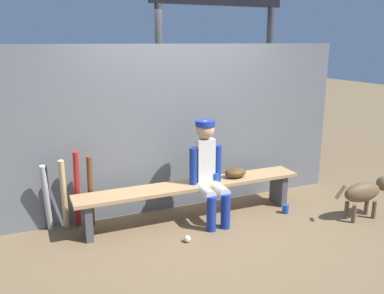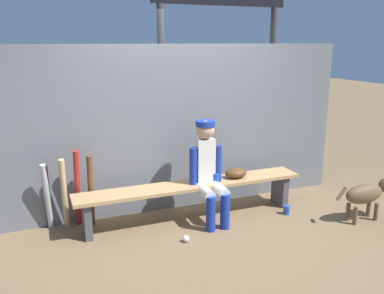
{
  "view_description": "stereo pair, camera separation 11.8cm",
  "coord_description": "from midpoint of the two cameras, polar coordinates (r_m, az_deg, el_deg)",
  "views": [
    {
      "loc": [
        -1.78,
        -4.18,
        2.09
      ],
      "look_at": [
        0.0,
        0.0,
        0.9
      ],
      "focal_mm": 37.83,
      "sensor_mm": 36.0,
      "label": 1
    },
    {
      "loc": [
        -1.67,
        -4.23,
        2.09
      ],
      "look_at": [
        0.0,
        0.0,
        0.9
      ],
      "focal_mm": 37.83,
      "sensor_mm": 36.0,
      "label": 2
    }
  ],
  "objects": [
    {
      "name": "baseball_glove",
      "position": [
        5.05,
        6.89,
        -3.66
      ],
      "size": [
        0.28,
        0.2,
        0.12
      ],
      "primitive_type": "ellipsoid",
      "color": "#593819",
      "rests_on": "dugout_bench"
    },
    {
      "name": "baseball",
      "position": [
        4.46,
        -0.09,
        -12.81
      ],
      "size": [
        0.07,
        0.07,
        0.07
      ],
      "primitive_type": "sphere",
      "color": "white",
      "rests_on": "ground_plane"
    },
    {
      "name": "cup_on_bench",
      "position": [
        4.88,
        4.08,
        -4.33
      ],
      "size": [
        0.08,
        0.08,
        0.11
      ],
      "primitive_type": "cylinder",
      "color": "#1E47AD",
      "rests_on": "dugout_bench"
    },
    {
      "name": "bat_wood_dark",
      "position": [
        4.79,
        -13.39,
        -6.06
      ],
      "size": [
        0.07,
        0.14,
        0.86
      ],
      "primitive_type": "cylinder",
      "rotation": [
        0.08,
        0.0,
        0.07
      ],
      "color": "brown",
      "rests_on": "ground_plane"
    },
    {
      "name": "bat_wood_natural",
      "position": [
        4.79,
        -16.88,
        -6.34
      ],
      "size": [
        0.09,
        0.19,
        0.85
      ],
      "primitive_type": "cylinder",
      "rotation": [
        0.15,
        0.0,
        -0.12
      ],
      "color": "tan",
      "rests_on": "ground_plane"
    },
    {
      "name": "bat_aluminum_black",
      "position": [
        4.84,
        -19.06,
        -6.62
      ],
      "size": [
        0.07,
        0.25,
        0.8
      ],
      "primitive_type": "cylinder",
      "rotation": [
        0.23,
        0.0,
        -0.03
      ],
      "color": "black",
      "rests_on": "ground_plane"
    },
    {
      "name": "cup_on_ground",
      "position": [
        5.25,
        13.8,
        -8.62
      ],
      "size": [
        0.08,
        0.08,
        0.11
      ],
      "primitive_type": "cylinder",
      "color": "#1E47AD",
      "rests_on": "ground_plane"
    },
    {
      "name": "dog",
      "position": [
        5.31,
        24.12,
        -6.01
      ],
      "size": [
        0.84,
        0.2,
        0.49
      ],
      "color": "brown",
      "rests_on": "ground_plane"
    },
    {
      "name": "dugout_bench",
      "position": [
        4.87,
        0.7,
        -6.2
      ],
      "size": [
        2.79,
        0.36,
        0.45
      ],
      "color": "tan",
      "rests_on": "ground_plane"
    },
    {
      "name": "player_seated",
      "position": [
        4.74,
        3.07,
        -3.06
      ],
      "size": [
        0.41,
        0.55,
        1.2
      ],
      "color": "silver",
      "rests_on": "ground_plane"
    },
    {
      "name": "bat_aluminum_red",
      "position": [
        4.79,
        -15.16,
        -5.69
      ],
      "size": [
        0.07,
        0.21,
        0.94
      ],
      "primitive_type": "cylinder",
      "rotation": [
        0.16,
        0.0,
        0.04
      ],
      "color": "#B22323",
      "rests_on": "ground_plane"
    },
    {
      "name": "chainlink_fence",
      "position": [
        5.06,
        -1.11,
        2.57
      ],
      "size": [
        4.53,
        0.03,
        2.07
      ],
      "primitive_type": "cube",
      "color": "slate",
      "rests_on": "ground_plane"
    },
    {
      "name": "ground_plane",
      "position": [
        5.0,
        0.69,
        -10.05
      ],
      "size": [
        30.0,
        30.0,
        0.0
      ],
      "primitive_type": "plane",
      "color": "brown"
    },
    {
      "name": "bat_aluminum_silver",
      "position": [
        4.81,
        -19.09,
        -6.67
      ],
      "size": [
        0.11,
        0.23,
        0.81
      ],
      "primitive_type": "cylinder",
      "rotation": [
        0.2,
        0.0,
        -0.21
      ],
      "color": "#B7B7BC",
      "rests_on": "ground_plane"
    }
  ]
}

